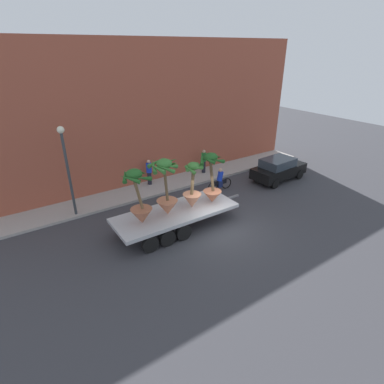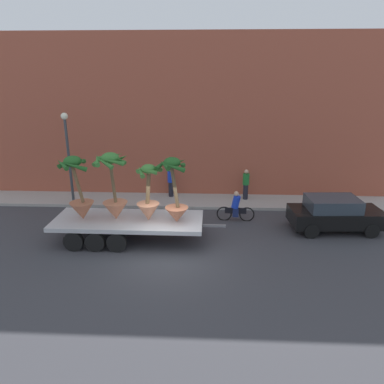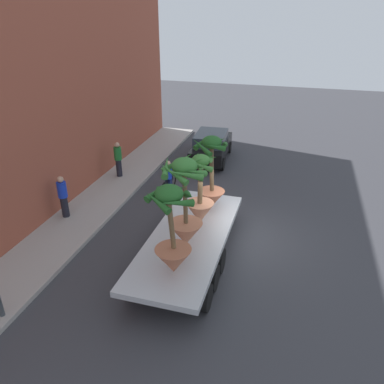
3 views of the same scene
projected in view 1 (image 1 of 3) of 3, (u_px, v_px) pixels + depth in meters
ground_plane at (219, 228)px, 15.79m from camera, size 60.00×60.00×0.00m
sidewalk at (161, 186)px, 20.32m from camera, size 24.00×2.20×0.15m
building_facade at (146, 114)px, 19.70m from camera, size 24.00×1.20×8.98m
flatbed_trailer at (171, 216)px, 15.33m from camera, size 7.32×2.45×0.98m
potted_palm_rear at (139, 202)px, 13.80m from camera, size 1.41×1.37×2.73m
potted_palm_middle at (192, 191)px, 15.35m from camera, size 1.09×1.07×2.42m
potted_palm_front at (166, 191)px, 14.53m from camera, size 1.52×1.46×2.87m
potted_palm_extra at (212, 182)px, 15.72m from camera, size 1.35×1.32×2.75m
cyclist at (220, 180)px, 19.65m from camera, size 1.84×0.36×1.54m
parked_car at (278, 169)px, 21.11m from camera, size 4.14×2.00×1.58m
pedestrian_near_gate at (149, 172)px, 20.04m from camera, size 0.36×0.36×1.71m
pedestrian_far_left at (204, 161)px, 21.95m from camera, size 0.36×0.36×1.71m
street_lamp at (66, 161)px, 15.46m from camera, size 0.36×0.36×4.83m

